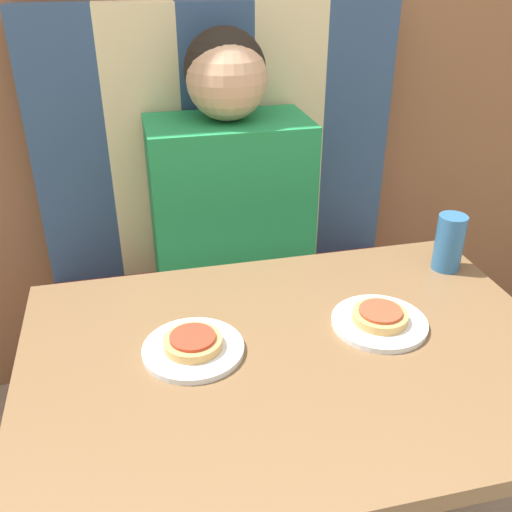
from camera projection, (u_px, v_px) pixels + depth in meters
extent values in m
cube|color=maroon|center=(233.00, 345.00, 1.86)|extent=(1.06, 0.45, 0.45)
cube|color=navy|center=(71.00, 153.00, 1.63)|extent=(0.21, 0.09, 0.79)
cube|color=beige|center=(146.00, 148.00, 1.67)|extent=(0.21, 0.09, 0.79)
cube|color=navy|center=(217.00, 143.00, 1.72)|extent=(0.21, 0.09, 0.79)
cube|color=beige|center=(285.00, 138.00, 1.76)|extent=(0.21, 0.09, 0.79)
cube|color=navy|center=(350.00, 134.00, 1.80)|extent=(0.21, 0.09, 0.79)
cube|color=brown|center=(295.00, 358.00, 1.08)|extent=(1.02, 0.71, 0.03)
cylinder|color=brown|center=(290.00, 484.00, 1.25)|extent=(0.10, 0.10, 0.67)
cube|color=#1E8447|center=(230.00, 209.00, 1.63)|extent=(0.44, 0.26, 0.51)
sphere|color=tan|center=(227.00, 79.00, 1.45)|extent=(0.21, 0.21, 0.21)
sphere|color=black|center=(225.00, 70.00, 1.47)|extent=(0.21, 0.21, 0.21)
cylinder|color=white|center=(193.00, 349.00, 1.07)|extent=(0.19, 0.19, 0.01)
cylinder|color=white|center=(379.00, 323.00, 1.14)|extent=(0.19, 0.19, 0.01)
cylinder|color=tan|center=(193.00, 343.00, 1.06)|extent=(0.11, 0.11, 0.02)
cylinder|color=#B73823|center=(193.00, 337.00, 1.06)|extent=(0.09, 0.09, 0.01)
cylinder|color=tan|center=(380.00, 316.00, 1.14)|extent=(0.11, 0.11, 0.02)
cylinder|color=#AD472D|center=(381.00, 311.00, 1.13)|extent=(0.09, 0.09, 0.01)
cylinder|color=#2D669E|center=(449.00, 243.00, 1.32)|extent=(0.07, 0.07, 0.14)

